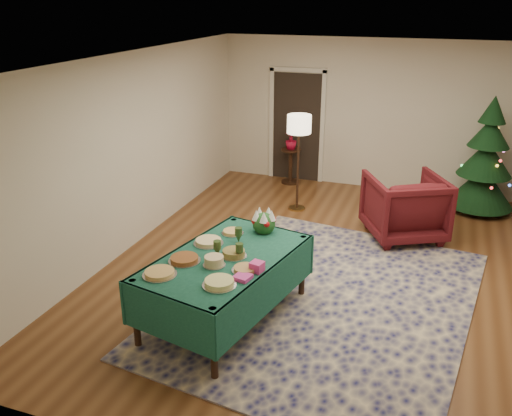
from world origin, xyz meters
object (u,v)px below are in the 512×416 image
(gift_box, at_px, (257,267))
(christmas_tree, at_px, (485,161))
(floor_lamp, at_px, (299,130))
(buffet_table, at_px, (225,269))
(armchair, at_px, (405,204))
(side_table, at_px, (290,167))
(potted_plant, at_px, (291,144))

(gift_box, height_order, christmas_tree, christmas_tree)
(floor_lamp, bearing_deg, gift_box, -81.02)
(buffet_table, distance_m, armchair, 3.35)
(armchair, bearing_deg, floor_lamp, -45.03)
(side_table, bearing_deg, christmas_tree, -5.07)
(side_table, bearing_deg, buffet_table, -82.43)
(gift_box, height_order, potted_plant, potted_plant)
(armchair, bearing_deg, buffet_table, 32.89)
(buffet_table, height_order, gift_box, gift_box)
(buffet_table, distance_m, floor_lamp, 3.55)
(gift_box, relative_size, floor_lamp, 0.08)
(gift_box, distance_m, christmas_tree, 5.18)
(armchair, bearing_deg, side_table, -66.59)
(christmas_tree, bearing_deg, floor_lamp, -161.35)
(buffet_table, bearing_deg, gift_box, -23.98)
(floor_lamp, bearing_deg, armchair, -17.32)
(floor_lamp, height_order, side_table, floor_lamp)
(floor_lamp, relative_size, christmas_tree, 0.83)
(christmas_tree, bearing_deg, buffet_table, -121.72)
(potted_plant, distance_m, christmas_tree, 3.39)
(buffet_table, xyz_separation_m, gift_box, (0.44, -0.19, 0.21))
(buffet_table, xyz_separation_m, side_table, (-0.63, 4.75, -0.30))
(floor_lamp, distance_m, potted_plant, 1.49)
(armchair, height_order, side_table, armchair)
(buffet_table, xyz_separation_m, floor_lamp, (-0.14, 3.47, 0.74))
(floor_lamp, xyz_separation_m, christmas_tree, (2.89, 0.98, -0.50))
(armchair, height_order, christmas_tree, christmas_tree)
(armchair, bearing_deg, gift_box, 41.07)
(buffet_table, relative_size, potted_plant, 5.66)
(side_table, distance_m, potted_plant, 0.45)
(buffet_table, height_order, armchair, armchair)
(floor_lamp, bearing_deg, christmas_tree, 18.65)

